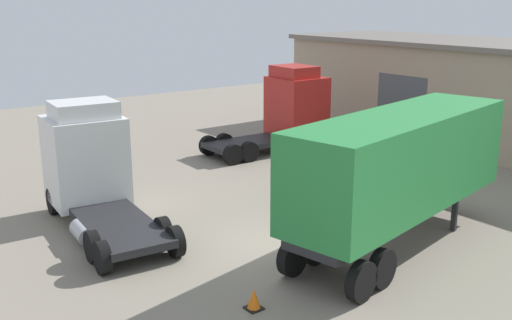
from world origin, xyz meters
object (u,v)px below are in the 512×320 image
at_px(tractor_unit_red, 290,110).
at_px(traffic_cone, 254,300).
at_px(container_trailer_green, 400,165).
at_px(tractor_unit_white, 90,165).

bearing_deg(tractor_unit_red, traffic_cone, -131.21).
bearing_deg(container_trailer_green, tractor_unit_red, 53.41).
xyz_separation_m(container_trailer_green, tractor_unit_red, (-11.78, 5.61, -0.65)).
bearing_deg(tractor_unit_red, tractor_unit_white, -161.06).
distance_m(tractor_unit_white, traffic_cone, 8.73).
bearing_deg(container_trailer_green, traffic_cone, 173.77).
relative_size(tractor_unit_white, container_trailer_green, 0.73).
distance_m(tractor_unit_red, traffic_cone, 16.89).
relative_size(tractor_unit_white, tractor_unit_red, 1.09).
relative_size(tractor_unit_white, traffic_cone, 12.63).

